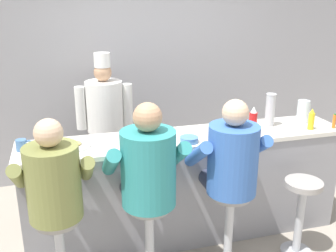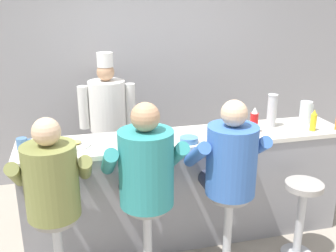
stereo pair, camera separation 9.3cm
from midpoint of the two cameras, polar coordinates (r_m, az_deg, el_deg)
The scene contains 17 objects.
ground_plane at distance 3.84m, azimuth 3.23°, elevation -17.48°, with size 20.00×20.00×0.00m, color #9E9384.
wall_back at distance 4.99m, azimuth -3.55°, elevation 8.07°, with size 10.00×0.06×2.70m.
diner_counter at distance 3.79m, azimuth 2.00°, elevation -8.76°, with size 3.01×0.55×1.03m.
ketchup_bottle_red at distance 3.73m, azimuth 11.55°, elevation 0.85°, with size 0.07×0.07×0.24m.
mustard_bottle_yellow at distance 3.95m, azimuth 19.46°, elevation 0.87°, with size 0.06×0.06×0.21m.
hot_sauce_bottle_orange at distance 4.07m, azimuth 22.37°, elevation 0.65°, with size 0.03×0.03×0.14m.
water_pitcher_clear at distance 4.15m, azimuth 18.41°, elevation 2.03°, with size 0.14×0.12×0.22m.
breakfast_plate at distance 3.41m, azimuth -14.20°, elevation -2.76°, with size 0.27×0.27×0.05m.
cereal_bowl at distance 3.42m, azimuth 2.31°, elevation -1.97°, with size 0.16×0.16×0.05m.
coffee_mug_tan at distance 3.37m, azimuth -4.27°, elevation -2.06°, with size 0.12×0.08×0.08m.
coffee_mug_blue at distance 3.46m, azimuth -21.15°, elevation -2.59°, with size 0.13×0.09×0.10m.
cup_stack_steel at distance 3.92m, azimuth 13.95°, elevation 2.29°, with size 0.10×0.10×0.32m.
diner_seated_olive at distance 2.98m, azimuth -17.07°, elevation -8.46°, with size 0.59×0.58×1.47m.
diner_seated_teal at distance 3.02m, azimuth -3.88°, elevation -6.66°, with size 0.64×0.63×1.53m.
diner_seated_blue at distance 3.22m, azimuth 8.26°, elevation -5.39°, with size 0.61×0.61×1.50m.
empty_stool_round at distance 3.72m, azimuth 18.08°, elevation -10.96°, with size 0.33×0.33×0.72m.
cook_in_whites_near at distance 4.57m, azimuth -9.69°, elevation 1.13°, with size 0.65×0.41×1.65m.
Camera 1 is at (-1.09, -2.91, 2.25)m, focal length 42.00 mm.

